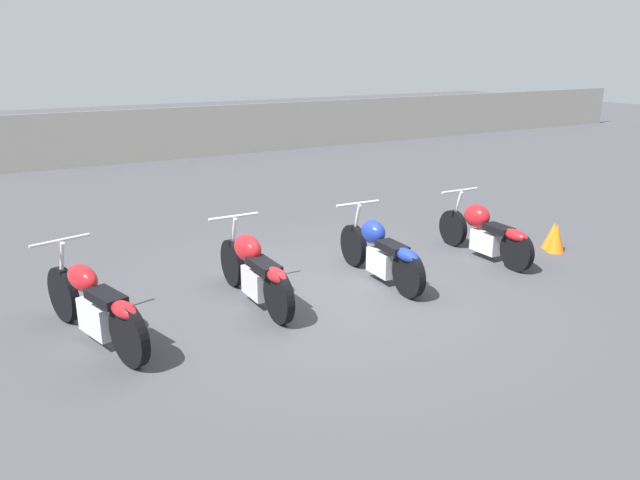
% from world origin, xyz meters
% --- Properties ---
extents(ground_plane, '(60.00, 60.00, 0.00)m').
position_xyz_m(ground_plane, '(0.00, 0.00, 0.00)').
color(ground_plane, '#424247').
extents(fence_back, '(40.00, 0.04, 1.48)m').
position_xyz_m(fence_back, '(0.00, 11.11, 0.74)').
color(fence_back, '#9E998E').
rests_on(fence_back, ground_plane).
extents(motorcycle_slot_0, '(0.86, 2.16, 1.03)m').
position_xyz_m(motorcycle_slot_0, '(-2.95, 0.01, 0.44)').
color(motorcycle_slot_0, black).
rests_on(motorcycle_slot_0, ground_plane).
extents(motorcycle_slot_1, '(0.69, 2.04, 1.01)m').
position_xyz_m(motorcycle_slot_1, '(-1.00, 0.18, 0.45)').
color(motorcycle_slot_1, black).
rests_on(motorcycle_slot_1, ground_plane).
extents(motorcycle_slot_2, '(0.70, 2.01, 0.98)m').
position_xyz_m(motorcycle_slot_2, '(0.82, 0.06, 0.42)').
color(motorcycle_slot_2, black).
rests_on(motorcycle_slot_2, ground_plane).
extents(motorcycle_slot_3, '(0.70, 1.98, 0.95)m').
position_xyz_m(motorcycle_slot_3, '(2.78, 0.10, 0.42)').
color(motorcycle_slot_3, black).
rests_on(motorcycle_slot_3, ground_plane).
extents(traffic_cone_near, '(0.34, 0.34, 0.43)m').
position_xyz_m(traffic_cone_near, '(4.08, -0.10, 0.21)').
color(traffic_cone_near, orange).
rests_on(traffic_cone_near, ground_plane).
extents(traffic_cone_far, '(0.28, 0.28, 0.45)m').
position_xyz_m(traffic_cone_far, '(3.97, -0.25, 0.23)').
color(traffic_cone_far, orange).
rests_on(traffic_cone_far, ground_plane).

